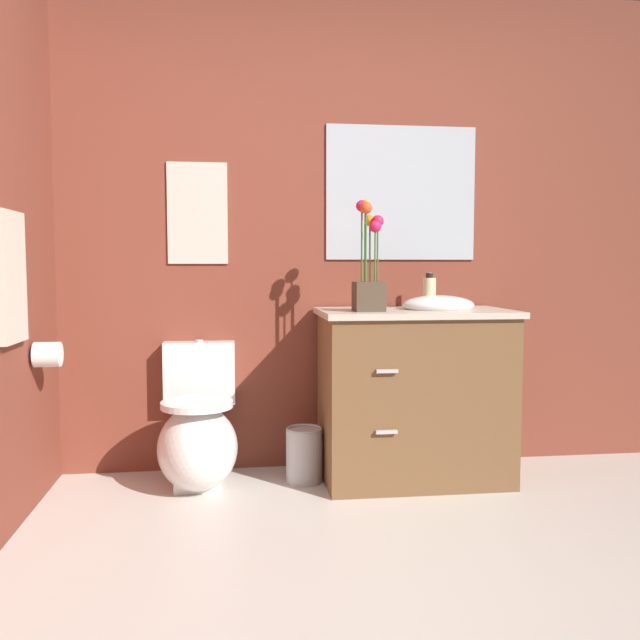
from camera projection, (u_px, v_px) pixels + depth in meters
name	position (u px, v px, depth m)	size (l,w,h in m)	color
wall_back	(365.00, 231.00, 3.62)	(4.30, 0.05, 2.50)	brown
toilet	(198.00, 437.00, 3.29)	(0.38, 0.59, 0.69)	white
vanity_cabinet	(414.00, 393.00, 3.39)	(0.94, 0.56, 1.03)	brown
flower_vase	(369.00, 273.00, 3.21)	(0.14, 0.14, 0.53)	#4C3D2D
soap_bottle	(429.00, 292.00, 3.44)	(0.07, 0.07, 0.18)	beige
trash_bin	(304.00, 454.00, 3.37)	(0.18, 0.18, 0.27)	#B7B7BC
wall_poster	(198.00, 213.00, 3.47)	(0.30, 0.01, 0.51)	beige
wall_mirror	(401.00, 193.00, 3.60)	(0.80, 0.01, 0.70)	#B2BCC6
hanging_towel	(12.00, 277.00, 2.68)	(0.03, 0.28, 0.52)	beige
toilet_paper_roll	(48.00, 354.00, 2.98)	(0.11, 0.11, 0.11)	white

